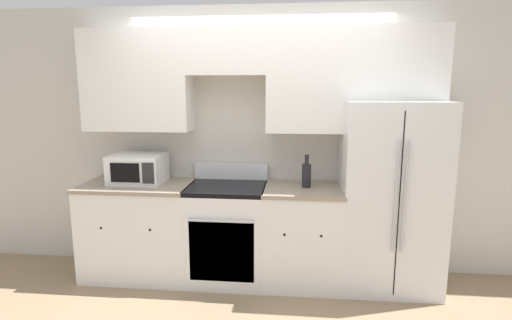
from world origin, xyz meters
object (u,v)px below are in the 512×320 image
refrigerator (389,195)px  microwave (138,169)px  bottle (307,174)px  oven_range (227,232)px

refrigerator → microwave: bearing=-179.4°
bottle → microwave: bearing=179.1°
refrigerator → microwave: 2.38m
refrigerator → bottle: bearing=-176.3°
refrigerator → microwave: refrigerator is taller
oven_range → refrigerator: (1.50, 0.07, 0.39)m
refrigerator → bottle: (-0.76, -0.05, 0.18)m
oven_range → bottle: 0.94m
microwave → bottle: 1.61m
oven_range → refrigerator: 1.55m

